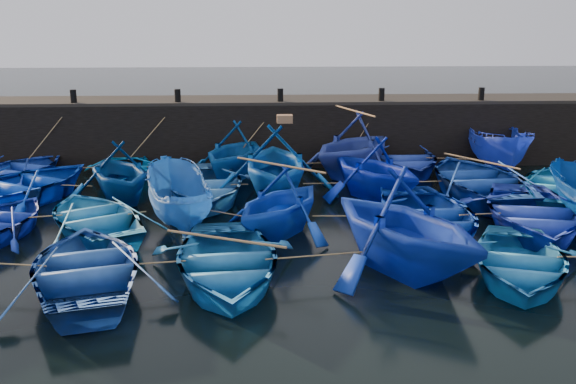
{
  "coord_description": "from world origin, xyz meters",
  "views": [
    {
      "loc": [
        -0.89,
        -15.58,
        5.93
      ],
      "look_at": [
        0.0,
        3.2,
        0.7
      ],
      "focal_mm": 40.0,
      "sensor_mm": 36.0,
      "label": 1
    }
  ],
  "objects": [
    {
      "name": "boat_24",
      "position": [
        5.06,
        -2.11,
        0.46
      ],
      "size": [
        4.41,
        5.22,
        0.92
      ],
      "primitive_type": "imported",
      "rotation": [
        0.0,
        0.0,
        -0.31
      ],
      "color": "blue",
      "rests_on": "ground"
    },
    {
      "name": "bollard_4",
      "position": [
        8.0,
        9.6,
        2.87
      ],
      "size": [
        0.24,
        0.24,
        0.5
      ],
      "primitive_type": "cylinder",
      "color": "black",
      "rests_on": "quay_top"
    },
    {
      "name": "boat_3",
      "position": [
        2.66,
        7.72,
        1.24
      ],
      "size": [
        6.11,
        6.2,
        2.47
      ],
      "primitive_type": "imported",
      "rotation": [
        0.0,
        0.0,
        -0.69
      ],
      "color": "#2C40A4",
      "rests_on": "ground"
    },
    {
      "name": "quay_wall",
      "position": [
        0.0,
        10.5,
        1.25
      ],
      "size": [
        26.0,
        2.5,
        2.5
      ],
      "primitive_type": "cube",
      "color": "black",
      "rests_on": "ground"
    },
    {
      "name": "bollard_3",
      "position": [
        4.0,
        9.6,
        2.87
      ],
      "size": [
        0.24,
        0.24,
        0.5
      ],
      "primitive_type": "cylinder",
      "color": "black",
      "rests_on": "quay_top"
    },
    {
      "name": "boat_8",
      "position": [
        -2.69,
        4.72,
        0.55
      ],
      "size": [
        4.32,
        5.67,
        1.1
      ],
      "primitive_type": "imported",
      "rotation": [
        0.0,
        0.0,
        0.1
      ],
      "color": "#316BB8",
      "rests_on": "ground"
    },
    {
      "name": "boat_18",
      "position": [
        6.78,
        1.25,
        0.56
      ],
      "size": [
        4.92,
        6.08,
        1.11
      ],
      "primitive_type": "imported",
      "rotation": [
        0.0,
        0.0,
        -0.22
      ],
      "color": "#1C33AD",
      "rests_on": "ground"
    },
    {
      "name": "boat_14",
      "position": [
        -5.45,
        1.65,
        0.48
      ],
      "size": [
        5.19,
        5.69,
        0.97
      ],
      "primitive_type": "imported",
      "rotation": [
        0.0,
        0.0,
        3.66
      ],
      "color": "#2272BE",
      "rests_on": "ground"
    },
    {
      "name": "boat_2",
      "position": [
        -1.78,
        7.67,
        1.07
      ],
      "size": [
        4.74,
        5.06,
        2.15
      ],
      "primitive_type": "imported",
      "rotation": [
        0.0,
        0.0,
        -0.36
      ],
      "color": "#084993",
      "rests_on": "ground"
    },
    {
      "name": "boat_7",
      "position": [
        -5.38,
        4.75,
        1.05
      ],
      "size": [
        4.74,
        5.02,
        2.09
      ],
      "primitive_type": "imported",
      "rotation": [
        0.0,
        0.0,
        3.56
      ],
      "color": "navy",
      "rests_on": "ground"
    },
    {
      "name": "boat_23",
      "position": [
        2.48,
        -1.58,
        1.27
      ],
      "size": [
        6.02,
        6.25,
        2.53
      ],
      "primitive_type": "imported",
      "rotation": [
        0.0,
        0.0,
        0.54
      ],
      "color": "#0B2AA1",
      "rests_on": "ground"
    },
    {
      "name": "boat_15",
      "position": [
        -3.18,
        1.88,
        0.86
      ],
      "size": [
        2.72,
        4.74,
        1.73
      ],
      "primitive_type": "imported",
      "rotation": [
        0.0,
        0.0,
        3.39
      ],
      "color": "#1F56A3",
      "rests_on": "ground"
    },
    {
      "name": "boat_0",
      "position": [
        -9.66,
        7.33,
        0.49
      ],
      "size": [
        5.12,
        5.76,
        0.99
      ],
      "primitive_type": "imported",
      "rotation": [
        0.0,
        0.0,
        2.7
      ],
      "color": "#1534A7",
      "rests_on": "ground"
    },
    {
      "name": "boat_10",
      "position": [
        2.94,
        4.77,
        1.07
      ],
      "size": [
        5.11,
        5.29,
        2.14
      ],
      "primitive_type": "imported",
      "rotation": [
        0.0,
        0.0,
        3.69
      ],
      "color": "#031BB2",
      "rests_on": "ground"
    },
    {
      "name": "boat_1",
      "position": [
        -5.87,
        7.4,
        0.45
      ],
      "size": [
        3.59,
        4.69,
        0.91
      ],
      "primitive_type": "imported",
      "rotation": [
        0.0,
        0.0,
        0.11
      ],
      "color": "blue",
      "rests_on": "ground"
    },
    {
      "name": "boat_9",
      "position": [
        -0.33,
        4.75,
        1.29
      ],
      "size": [
        4.25,
        4.92,
        2.57
      ],
      "primitive_type": "imported",
      "rotation": [
        0.0,
        0.0,
        3.15
      ],
      "color": "#074892",
      "rests_on": "ground"
    },
    {
      "name": "boat_22",
      "position": [
        -1.66,
        -1.95,
        0.52
      ],
      "size": [
        3.97,
        5.26,
        1.03
      ],
      "primitive_type": "imported",
      "rotation": [
        0.0,
        0.0,
        0.08
      ],
      "color": "#1A61A2",
      "rests_on": "ground"
    },
    {
      "name": "boat_5",
      "position": [
        8.29,
        8.07,
        1.0
      ],
      "size": [
        2.49,
        5.33,
        1.99
      ],
      "primitive_type": "imported",
      "rotation": [
        0.0,
        0.0,
        -0.11
      ],
      "color": "#2139BF",
      "rests_on": "ground"
    },
    {
      "name": "bollard_0",
      "position": [
        -8.0,
        9.6,
        2.87
      ],
      "size": [
        0.24,
        0.24,
        0.5
      ],
      "primitive_type": "cylinder",
      "color": "black",
      "rests_on": "quay_top"
    },
    {
      "name": "ground",
      "position": [
        0.0,
        0.0,
        0.0
      ],
      "size": [
        120.0,
        120.0,
        0.0
      ],
      "primitive_type": "plane",
      "color": "black",
      "rests_on": "ground"
    },
    {
      "name": "bollard_2",
      "position": [
        0.0,
        9.6,
        2.87
      ],
      "size": [
        0.24,
        0.24,
        0.5
      ],
      "primitive_type": "cylinder",
      "color": "black",
      "rests_on": "quay_top"
    },
    {
      "name": "boat_12",
      "position": [
        9.0,
        4.08,
        0.55
      ],
      "size": [
        5.63,
        6.38,
        1.1
      ],
      "primitive_type": "imported",
      "rotation": [
        0.0,
        0.0,
        2.71
      ],
      "color": "blue",
      "rests_on": "ground"
    },
    {
      "name": "boat_11",
      "position": [
        6.48,
        4.87,
        0.6
      ],
      "size": [
        4.54,
        6.05,
        1.2
      ],
      "primitive_type": "imported",
      "rotation": [
        0.0,
        0.0,
        3.22
      ],
      "color": "navy",
      "rests_on": "ground"
    },
    {
      "name": "quay_top",
      "position": [
        0.0,
        10.5,
        2.56
      ],
      "size": [
        26.0,
        2.5,
        0.12
      ],
      "primitive_type": "cube",
      "color": "black",
      "rests_on": "quay_wall"
    },
    {
      "name": "mooring_ropes",
      "position": [
        -0.22,
        5.02,
        0.88
      ],
      "size": [
        17.99,
        11.88,
        2.1
      ],
      "color": "tan",
      "rests_on": "ground"
    },
    {
      "name": "bollard_1",
      "position": [
        -4.0,
        9.6,
        2.87
      ],
      "size": [
        0.24,
        0.24,
        0.5
      ],
      "primitive_type": "cylinder",
      "color": "black",
      "rests_on": "quay_top"
    },
    {
      "name": "loose_oars",
      "position": [
        1.79,
        2.97,
        1.7
      ],
      "size": [
        10.4,
        11.76,
        1.5
      ],
      "color": "#99724C",
      "rests_on": "ground"
    },
    {
      "name": "boat_4",
      "position": [
        4.72,
        8.44,
        0.53
      ],
      "size": [
        3.73,
        5.18,
        1.07
      ],
      "primitive_type": "imported",
      "rotation": [
        0.0,
        0.0,
        0.01
      ],
      "color": "navy",
      "rests_on": "ground"
    },
    {
      "name": "boat_16",
      "position": [
        -0.32,
        1.23,
        0.99
      ],
      "size": [
        4.77,
        4.92,
        1.97
      ],
      "primitive_type": "imported",
      "rotation": [
        0.0,
        0.0,
        -0.59
      ],
      "color": "#0933B9",
      "rests_on": "ground"
    },
    {
      "name": "boat_17",
      "position": [
        3.77,
        1.13,
        0.55
      ],
      "size": [
        3.99,
        5.44,
        1.1
      ],
      "primitive_type": "imported",
      "rotation": [
        0.0,
        0.0,
        0.04
      ],
      "color": "#0A3193",
      "rests_on": "ground"
    },
    {
      "name": "boat_6",
      "position": [
        -8.56,
        4.98,
        0.57
      ],
      "size": [
        6.15,
        6.68,
        1.13
      ],
      "primitive_type": "imported",
      "rotation": [
        0.0,
        0.0,
        2.6
      ],
      "color": "#022EAF",
      "rests_on": "ground"
    },
    {
      "name": "wooden_crate",
      "position": [
        -0.03,
        4.75,
        2.7
      ],
      "size": [
        0.5,
        0.35,
        0.25
      ],
      "primitive_type": "cube",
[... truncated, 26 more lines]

